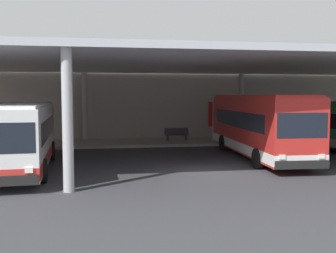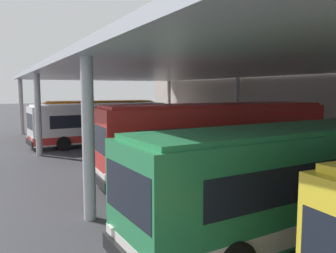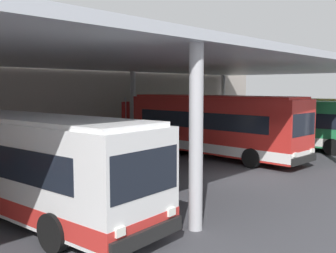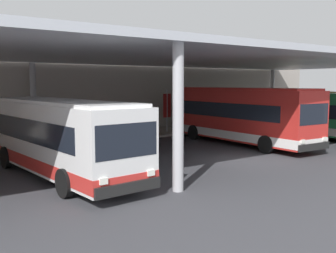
{
  "view_description": "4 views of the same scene",
  "coord_description": "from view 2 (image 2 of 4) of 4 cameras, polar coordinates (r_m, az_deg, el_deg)",
  "views": [
    {
      "loc": [
        -4.96,
        -17.55,
        3.56
      ],
      "look_at": [
        -1.37,
        4.04,
        1.85
      ],
      "focal_mm": 43.17,
      "sensor_mm": 36.0,
      "label": 1
    },
    {
      "loc": [
        16.92,
        -5.28,
        4.2
      ],
      "look_at": [
        -0.68,
        3.98,
        2.08
      ],
      "focal_mm": 36.55,
      "sensor_mm": 36.0,
      "label": 2
    },
    {
      "loc": [
        -14.75,
        -9.27,
        4.05
      ],
      "look_at": [
        0.17,
        4.33,
        2.03
      ],
      "focal_mm": 42.11,
      "sensor_mm": 36.0,
      "label": 3
    },
    {
      "loc": [
        -14.68,
        -13.55,
        3.84
      ],
      "look_at": [
        -1.85,
        4.01,
        1.49
      ],
      "focal_mm": 42.56,
      "sensor_mm": 36.0,
      "label": 4
    }
  ],
  "objects": [
    {
      "name": "ground_plane",
      "position": [
        18.22,
        -10.23,
        -7.34
      ],
      "size": [
        200.0,
        200.0,
        0.0
      ],
      "primitive_type": "plane",
      "color": "#3D3D42"
    },
    {
      "name": "platform_kerb",
      "position": [
        24.36,
        17.21,
        -3.91
      ],
      "size": [
        42.0,
        4.5,
        0.18
      ],
      "primitive_type": "cube",
      "color": "#A39E93",
      "rests_on": "ground"
    },
    {
      "name": "station_building_facade",
      "position": [
        26.42,
        22.46,
        4.05
      ],
      "size": [
        48.0,
        1.6,
        6.95
      ],
      "primitive_type": "cube",
      "color": "#ADA399",
      "rests_on": "ground"
    },
    {
      "name": "canopy_shelter",
      "position": [
        20.09,
        4.8,
        9.23
      ],
      "size": [
        40.0,
        17.0,
        5.55
      ],
      "color": "silver",
      "rests_on": "ground"
    },
    {
      "name": "bus_far_bay",
      "position": [
        10.61,
        20.08,
        -8.16
      ],
      "size": [
        3.05,
        10.63,
        3.17
      ],
      "color": "#28844C",
      "rests_on": "ground"
    },
    {
      "name": "bus_middle_bay",
      "position": [
        16.31,
        8.07,
        -2.29
      ],
      "size": [
        3.05,
        11.43,
        3.57
      ],
      "color": "red",
      "rests_on": "ground"
    },
    {
      "name": "bus_second_bay",
      "position": [
        26.88,
        -11.06,
        0.54
      ],
      "size": [
        3.15,
        10.66,
        3.17
      ],
      "color": "white",
      "rests_on": "ground"
    },
    {
      "name": "bus_nearest_bay",
      "position": [
        34.39,
        -11.22,
        1.72
      ],
      "size": [
        3.17,
        10.66,
        3.17
      ],
      "color": "orange",
      "rests_on": "ground"
    },
    {
      "name": "banner_sign",
      "position": [
        21.41,
        21.72,
        -0.3
      ],
      "size": [
        0.7,
        0.12,
        3.2
      ],
      "color": "#B2B2B7",
      "rests_on": "platform_kerb"
    },
    {
      "name": "bench_waiting",
      "position": [
        23.91,
        18.35,
        -2.74
      ],
      "size": [
        1.8,
        0.45,
        0.92
      ],
      "color": "#383D47",
      "rests_on": "platform_kerb"
    }
  ]
}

